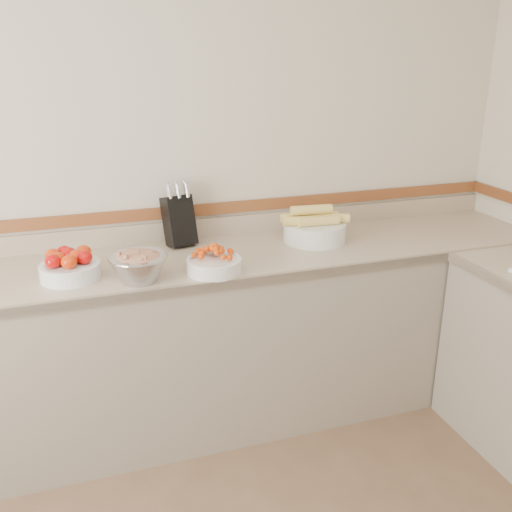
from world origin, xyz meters
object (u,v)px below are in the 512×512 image
object	(u,v)px
tomato_bowl	(69,265)
cherry_tomato_bowl	(214,262)
corn_bowl	(314,228)
rhubarb_bowl	(139,265)
knife_block	(179,219)

from	to	relation	value
tomato_bowl	cherry_tomato_bowl	distance (m)	0.63
corn_bowl	rhubarb_bowl	bearing A→B (deg)	-163.96
corn_bowl	tomato_bowl	bearing A→B (deg)	-173.46
cherry_tomato_bowl	rhubarb_bowl	size ratio (longest dim) A/B	0.99
tomato_bowl	rhubarb_bowl	world-z (taller)	rhubarb_bowl
tomato_bowl	cherry_tomato_bowl	bearing A→B (deg)	-11.93
knife_block	rhubarb_bowl	bearing A→B (deg)	-121.40
cherry_tomato_bowl	rhubarb_bowl	xyz separation A→B (m)	(-0.33, -0.00, 0.03)
cherry_tomato_bowl	rhubarb_bowl	distance (m)	0.34
cherry_tomato_bowl	rhubarb_bowl	bearing A→B (deg)	-179.97
cherry_tomato_bowl	tomato_bowl	bearing A→B (deg)	168.07
corn_bowl	rhubarb_bowl	world-z (taller)	corn_bowl
rhubarb_bowl	cherry_tomato_bowl	bearing A→B (deg)	0.03
knife_block	tomato_bowl	size ratio (longest dim) A/B	1.27
tomato_bowl	cherry_tomato_bowl	world-z (taller)	cherry_tomato_bowl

